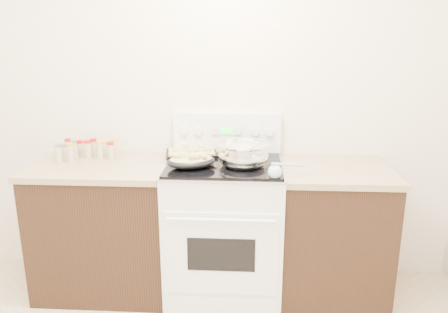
{
  "coord_description": "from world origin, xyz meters",
  "views": [
    {
      "loc": [
        0.51,
        -1.33,
        1.76
      ],
      "look_at": [
        0.35,
        1.37,
        1.0
      ],
      "focal_mm": 35.0,
      "sensor_mm": 36.0,
      "label": 1
    }
  ],
  "objects": [
    {
      "name": "spice_jars",
      "position": [
        -0.64,
        1.56,
        0.98
      ],
      "size": [
        0.39,
        0.24,
        0.13
      ],
      "color": "#BFB28C",
      "rests_on": "counter_left"
    },
    {
      "name": "wooden_spoon",
      "position": [
        0.16,
        1.34,
        0.95
      ],
      "size": [
        0.2,
        0.19,
        0.04
      ],
      "color": "#996946",
      "rests_on": "kitchen_range"
    },
    {
      "name": "counter_right",
      "position": [
        1.08,
        1.43,
        0.46
      ],
      "size": [
        0.73,
        0.67,
        0.92
      ],
      "color": "black",
      "rests_on": "ground"
    },
    {
      "name": "mixing_bowl",
      "position": [
        0.47,
        1.36,
        1.02
      ],
      "size": [
        0.43,
        0.43,
        0.19
      ],
      "color": "silver",
      "rests_on": "kitchen_range"
    },
    {
      "name": "room_shell",
      "position": [
        0.0,
        0.0,
        1.7
      ],
      "size": [
        4.1,
        3.6,
        2.75
      ],
      "color": "white",
      "rests_on": "ground"
    },
    {
      "name": "roasting_pan",
      "position": [
        0.15,
        1.29,
        0.99
      ],
      "size": [
        0.37,
        0.31,
        0.12
      ],
      "color": "black",
      "rests_on": "kitchen_range"
    },
    {
      "name": "baking_sheet",
      "position": [
        0.11,
        1.6,
        0.96
      ],
      "size": [
        0.39,
        0.3,
        0.06
      ],
      "color": "black",
      "rests_on": "kitchen_range"
    },
    {
      "name": "blue_ladle",
      "position": [
        0.67,
        1.15,
        0.98
      ],
      "size": [
        0.25,
        0.19,
        0.11
      ],
      "color": "#93D0DC",
      "rests_on": "kitchen_range"
    },
    {
      "name": "counter_left",
      "position": [
        -0.48,
        1.43,
        0.46
      ],
      "size": [
        0.93,
        0.67,
        0.92
      ],
      "color": "black",
      "rests_on": "ground"
    },
    {
      "name": "kitchen_range",
      "position": [
        0.35,
        1.42,
        0.49
      ],
      "size": [
        0.78,
        0.73,
        1.22
      ],
      "color": "white",
      "rests_on": "ground"
    }
  ]
}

